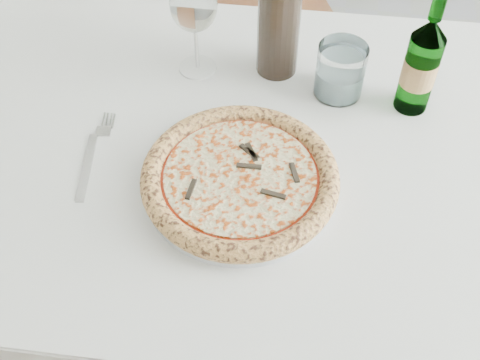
{
  "coord_description": "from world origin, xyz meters",
  "views": [
    {
      "loc": [
        0.09,
        -0.97,
        1.51
      ],
      "look_at": [
        -0.02,
        -0.36,
        0.78
      ],
      "focal_mm": 45.0,
      "sensor_mm": 36.0,
      "label": 1
    }
  ],
  "objects": [
    {
      "name": "wine_bottle",
      "position": [
        -0.0,
        -0.05,
        0.89
      ],
      "size": [
        0.08,
        0.08,
        0.32
      ],
      "color": "black",
      "rests_on": "dining_table"
    },
    {
      "name": "wine_glass",
      "position": [
        -0.15,
        -0.08,
        0.89
      ],
      "size": [
        0.09,
        0.09,
        0.19
      ],
      "color": "white",
      "rests_on": "dining_table"
    },
    {
      "name": "fork",
      "position": [
        -0.28,
        -0.34,
        0.76
      ],
      "size": [
        0.04,
        0.21,
        0.0
      ],
      "color": "#B0B0B0",
      "rests_on": "dining_table"
    },
    {
      "name": "plate",
      "position": [
        -0.02,
        -0.36,
        0.76
      ],
      "size": [
        0.3,
        0.3,
        0.02
      ],
      "color": "silver",
      "rests_on": "dining_table"
    },
    {
      "name": "beer_bottle",
      "position": [
        0.25,
        -0.11,
        0.85
      ],
      "size": [
        0.06,
        0.06,
        0.23
      ],
      "color": "#318130",
      "rests_on": "dining_table"
    },
    {
      "name": "tumbler",
      "position": [
        0.12,
        -0.1,
        0.8
      ],
      "size": [
        0.09,
        0.09,
        0.1
      ],
      "color": "white",
      "rests_on": "dining_table"
    },
    {
      "name": "pizza",
      "position": [
        -0.02,
        -0.36,
        0.78
      ],
      "size": [
        0.32,
        0.32,
        0.03
      ],
      "color": "#DAB073",
      "rests_on": "plate"
    },
    {
      "name": "floor",
      "position": [
        0.0,
        0.0,
        -0.01
      ],
      "size": [
        5.0,
        6.0,
        0.02
      ],
      "primitive_type": "cube",
      "color": "gray",
      "rests_on": "ground"
    },
    {
      "name": "chair_far",
      "position": [
        -0.1,
        0.51,
        0.53
      ],
      "size": [
        0.54,
        0.54,
        0.93
      ],
      "color": "brown",
      "rests_on": "floor"
    },
    {
      "name": "dining_table",
      "position": [
        -0.02,
        -0.26,
        0.66
      ],
      "size": [
        1.43,
        0.89,
        0.76
      ],
      "color": "brown",
      "rests_on": "floor"
    }
  ]
}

